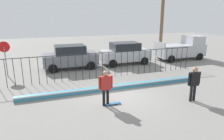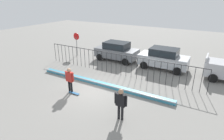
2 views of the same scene
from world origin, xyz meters
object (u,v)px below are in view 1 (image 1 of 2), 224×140
Objects in this scene: skateboard at (113,104)px; pickup_truck at (182,49)px; parked_car_gray at (70,57)px; stop_sign at (5,54)px; parked_car_silver at (125,53)px; skateboarder at (106,85)px; camera_operator at (194,81)px.

skateboard is 12.49m from pickup_truck.
parked_car_gray reaches higher than skateboard.
stop_sign is at bearing -178.32° from pickup_truck.
pickup_truck is at bearing 2.96° from parked_car_silver.
stop_sign reaches higher than parked_car_silver.
skateboard is at bearing -87.40° from parked_car_gray.
pickup_truck reaches higher than skateboarder.
camera_operator is 0.39× the size of pickup_truck.
camera_operator is 8.64m from parked_car_silver.
parked_car_gray reaches higher than camera_operator.
parked_car_silver is at bearing 4.28° from stop_sign.
camera_operator reaches higher than skateboarder.
parked_car_silver is (-0.15, 8.64, -0.12)m from camera_operator.
parked_car_gray is at bearing 85.41° from skateboard.
parked_car_silver is at bearing 178.62° from pickup_truck.
parked_car_gray is (-4.94, 8.62, -0.12)m from camera_operator.
stop_sign reaches higher than camera_operator.
skateboarder is 0.38× the size of pickup_truck.
skateboard is at bearing 4.40° from skateboarder.
parked_car_gray reaches higher than skateboarder.
skateboarder is 0.71× the size of stop_sign.
camera_operator is at bearing -85.31° from parked_car_silver.
parked_car_silver reaches higher than skateboard.
skateboard is 9.07m from stop_sign.
parked_car_gray is at bearing 8.40° from stop_sign.
parked_car_gray is at bearing -55.69° from camera_operator.
camera_operator is at bearing 2.13° from skateboarder.
skateboarder is at bearing -53.29° from stop_sign.
pickup_truck is (10.18, 7.58, -0.03)m from skateboarder.
camera_operator is 0.42× the size of parked_car_gray.
stop_sign is at bearing -175.88° from parked_car_gray.
parked_car_gray is 0.91× the size of pickup_truck.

